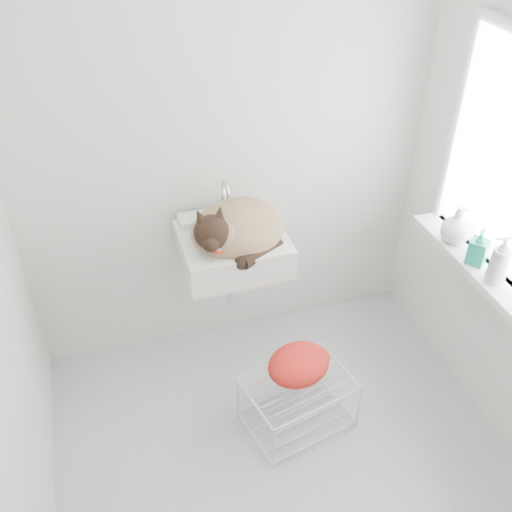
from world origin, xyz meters
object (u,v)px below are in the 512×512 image
object	(u,v)px
cat	(236,230)
sink	(233,236)
wire_rack	(298,403)
bottle_a	(494,281)
bottle_c	(453,241)
bottle_b	(475,262)

from	to	relation	value
cat	sink	bearing A→B (deg)	107.38
wire_rack	bottle_a	size ratio (longest dim) A/B	2.47
sink	cat	size ratio (longest dim) A/B	0.97
bottle_c	bottle_a	bearing A→B (deg)	-90.00
sink	bottle_c	xyz separation A→B (m)	(1.05, -0.37, 0.00)
wire_rack	bottle_c	size ratio (longest dim) A/B	2.61
sink	cat	world-z (taller)	cat
bottle_a	cat	bearing A→B (deg)	146.47
bottle_b	bottle_a	bearing A→B (deg)	-90.00
sink	bottle_a	size ratio (longest dim) A/B	2.61
bottle_a	bottle_b	xyz separation A→B (m)	(0.00, 0.15, 0.00)
sink	cat	xyz separation A→B (m)	(0.01, -0.02, 0.04)
wire_rack	bottle_b	size ratio (longest dim) A/B	2.75
cat	bottle_b	distance (m)	1.17
bottle_a	bottle_c	xyz separation A→B (m)	(0.00, 0.34, 0.00)
bottle_b	sink	bearing A→B (deg)	152.06
sink	bottle_c	world-z (taller)	sink
sink	bottle_a	xyz separation A→B (m)	(1.05, -0.70, 0.00)
sink	wire_rack	world-z (taller)	sink
sink	bottle_c	distance (m)	1.11
bottle_b	cat	bearing A→B (deg)	152.63
sink	cat	distance (m)	0.05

